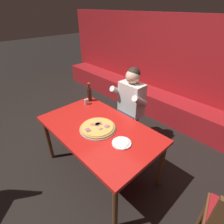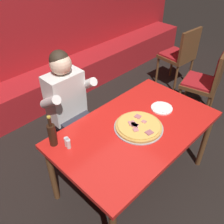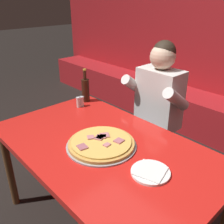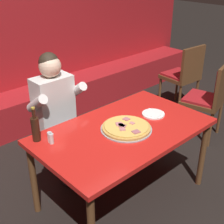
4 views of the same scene
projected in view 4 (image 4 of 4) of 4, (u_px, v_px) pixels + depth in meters
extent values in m
plane|color=black|center=(122.00, 196.00, 3.00)|extent=(24.00, 24.00, 0.00)
cube|color=#A3191E|center=(4.00, 52.00, 3.99)|extent=(6.80, 0.16, 1.90)
cube|color=#A3191E|center=(24.00, 111.00, 4.11)|extent=(6.46, 0.48, 0.46)
cylinder|color=brown|center=(202.00, 154.00, 3.00)|extent=(0.06, 0.06, 0.70)
cylinder|color=brown|center=(34.00, 179.00, 2.67)|extent=(0.06, 0.06, 0.70)
cylinder|color=brown|center=(142.00, 125.00, 3.51)|extent=(0.06, 0.06, 0.70)
cube|color=red|center=(124.00, 131.00, 2.67)|extent=(1.51, 0.90, 0.04)
cylinder|color=#9E9EA3|center=(126.00, 129.00, 2.65)|extent=(0.44, 0.44, 0.01)
cylinder|color=#C69347|center=(126.00, 128.00, 2.64)|extent=(0.41, 0.41, 0.02)
cylinder|color=#E0B251|center=(126.00, 126.00, 2.64)|extent=(0.37, 0.37, 0.01)
cube|color=#C6757A|center=(123.00, 126.00, 2.62)|extent=(0.07, 0.07, 0.01)
cube|color=#C6757A|center=(132.00, 123.00, 2.66)|extent=(0.04, 0.04, 0.01)
cube|color=#C6757A|center=(121.00, 125.00, 2.63)|extent=(0.07, 0.07, 0.01)
cube|color=#C6757A|center=(119.00, 124.00, 2.65)|extent=(0.08, 0.08, 0.01)
cube|color=#A85B66|center=(136.00, 132.00, 2.53)|extent=(0.07, 0.06, 0.01)
cube|color=#C6757A|center=(122.00, 129.00, 2.57)|extent=(0.06, 0.06, 0.01)
cube|color=#B76670|center=(126.00, 119.00, 2.73)|extent=(0.06, 0.06, 0.01)
cube|color=#A85B66|center=(123.00, 126.00, 2.62)|extent=(0.05, 0.04, 0.01)
cylinder|color=white|center=(153.00, 114.00, 2.89)|extent=(0.21, 0.21, 0.01)
cube|color=white|center=(153.00, 113.00, 2.89)|extent=(0.19, 0.19, 0.01)
cylinder|color=black|center=(36.00, 129.00, 2.46)|extent=(0.07, 0.07, 0.20)
cylinder|color=black|center=(34.00, 113.00, 2.39)|extent=(0.03, 0.03, 0.08)
cylinder|color=#B29933|center=(33.00, 108.00, 2.37)|extent=(0.03, 0.03, 0.01)
cylinder|color=silver|center=(51.00, 139.00, 2.44)|extent=(0.04, 0.04, 0.07)
cylinder|color=#B23323|center=(52.00, 141.00, 2.45)|extent=(0.03, 0.03, 0.04)
cylinder|color=silver|center=(51.00, 135.00, 2.42)|extent=(0.04, 0.04, 0.01)
cylinder|color=silver|center=(50.00, 138.00, 2.46)|extent=(0.04, 0.04, 0.07)
cylinder|color=silver|center=(50.00, 139.00, 2.47)|extent=(0.03, 0.03, 0.04)
cylinder|color=silver|center=(49.00, 133.00, 2.44)|extent=(0.04, 0.04, 0.01)
ellipsoid|color=black|center=(68.00, 180.00, 3.13)|extent=(0.11, 0.24, 0.09)
ellipsoid|color=black|center=(83.00, 172.00, 3.25)|extent=(0.11, 0.24, 0.09)
cylinder|color=#282833|center=(67.00, 165.00, 3.05)|extent=(0.11, 0.11, 0.43)
cylinder|color=#282833|center=(83.00, 157.00, 3.17)|extent=(0.11, 0.11, 0.43)
cube|color=#282833|center=(67.00, 133.00, 3.05)|extent=(0.34, 0.40, 0.12)
cube|color=silver|center=(53.00, 102.00, 3.06)|extent=(0.38, 0.22, 0.52)
cylinder|color=silver|center=(37.00, 104.00, 2.83)|extent=(0.09, 0.30, 0.25)
cylinder|color=silver|center=(76.00, 91.00, 3.10)|extent=(0.09, 0.30, 0.25)
sphere|color=beige|center=(50.00, 66.00, 2.89)|extent=(0.21, 0.21, 0.21)
sphere|color=#2D2319|center=(49.00, 62.00, 2.88)|extent=(0.19, 0.19, 0.19)
cylinder|color=brown|center=(177.00, 86.00, 4.86)|extent=(0.04, 0.04, 0.46)
cylinder|color=brown|center=(160.00, 92.00, 4.65)|extent=(0.04, 0.04, 0.46)
cylinder|color=brown|center=(197.00, 94.00, 4.60)|extent=(0.04, 0.04, 0.46)
cylinder|color=brown|center=(179.00, 101.00, 4.39)|extent=(0.04, 0.04, 0.46)
cube|color=brown|center=(180.00, 77.00, 4.51)|extent=(0.47, 0.47, 0.05)
cube|color=#A3191E|center=(180.00, 74.00, 4.49)|extent=(0.44, 0.44, 0.03)
cube|color=brown|center=(193.00, 64.00, 4.25)|extent=(0.44, 0.08, 0.46)
cube|color=#A3191E|center=(191.00, 63.00, 4.27)|extent=(0.36, 0.05, 0.38)
cylinder|color=brown|center=(191.00, 110.00, 4.14)|extent=(0.04, 0.04, 0.45)
cylinder|color=brown|center=(180.00, 121.00, 3.86)|extent=(0.04, 0.04, 0.45)
cylinder|color=brown|center=(219.00, 117.00, 3.96)|extent=(0.04, 0.04, 0.45)
cylinder|color=brown|center=(210.00, 130.00, 3.67)|extent=(0.04, 0.04, 0.45)
cube|color=brown|center=(202.00, 101.00, 3.80)|extent=(0.53, 0.53, 0.05)
cube|color=#A3191E|center=(203.00, 98.00, 3.78)|extent=(0.49, 0.49, 0.03)
cube|color=brown|center=(222.00, 85.00, 3.58)|extent=(0.44, 0.14, 0.48)
cube|color=#A3191E|center=(220.00, 84.00, 3.59)|extent=(0.36, 0.11, 0.40)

